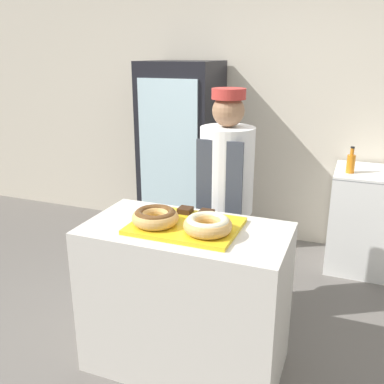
{
  "coord_description": "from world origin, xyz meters",
  "views": [
    {
      "loc": [
        0.84,
        -2.04,
        1.84
      ],
      "look_at": [
        0.0,
        0.1,
        1.08
      ],
      "focal_mm": 40.0,
      "sensor_mm": 36.0,
      "label": 1
    }
  ],
  "objects_px": {
    "brownie_back_right": "(206,213)",
    "chest_freezer": "(384,222)",
    "brownie_back_left": "(185,210)",
    "beverage_fridge": "(182,154)",
    "bottle_orange": "(351,163)",
    "baker_person": "(226,201)",
    "donut_chocolate_glaze": "(155,216)",
    "donut_light_glaze": "(208,224)",
    "serving_tray": "(185,226)"
  },
  "relations": [
    {
      "from": "brownie_back_right",
      "to": "chest_freezer",
      "type": "distance_m",
      "value": 1.98
    },
    {
      "from": "brownie_back_left",
      "to": "beverage_fridge",
      "type": "bearing_deg",
      "value": 113.41
    },
    {
      "from": "beverage_fridge",
      "to": "bottle_orange",
      "type": "height_order",
      "value": "beverage_fridge"
    },
    {
      "from": "baker_person",
      "to": "bottle_orange",
      "type": "bearing_deg",
      "value": 51.91
    },
    {
      "from": "brownie_back_left",
      "to": "baker_person",
      "type": "distance_m",
      "value": 0.5
    },
    {
      "from": "donut_chocolate_glaze",
      "to": "donut_light_glaze",
      "type": "xyz_separation_m",
      "value": [
        0.31,
        0.0,
        0.0
      ]
    },
    {
      "from": "donut_chocolate_glaze",
      "to": "brownie_back_right",
      "type": "height_order",
      "value": "donut_chocolate_glaze"
    },
    {
      "from": "serving_tray",
      "to": "donut_light_glaze",
      "type": "distance_m",
      "value": 0.18
    },
    {
      "from": "bottle_orange",
      "to": "donut_chocolate_glaze",
      "type": "bearing_deg",
      "value": -119.6
    },
    {
      "from": "serving_tray",
      "to": "bottle_orange",
      "type": "height_order",
      "value": "bottle_orange"
    },
    {
      "from": "donut_light_glaze",
      "to": "donut_chocolate_glaze",
      "type": "bearing_deg",
      "value": 180.0
    },
    {
      "from": "serving_tray",
      "to": "donut_light_glaze",
      "type": "xyz_separation_m",
      "value": [
        0.15,
        -0.07,
        0.06
      ]
    },
    {
      "from": "brownie_back_right",
      "to": "chest_freezer",
      "type": "bearing_deg",
      "value": 56.14
    },
    {
      "from": "donut_chocolate_glaze",
      "to": "beverage_fridge",
      "type": "height_order",
      "value": "beverage_fridge"
    },
    {
      "from": "serving_tray",
      "to": "brownie_back_left",
      "type": "distance_m",
      "value": 0.18
    },
    {
      "from": "bottle_orange",
      "to": "chest_freezer",
      "type": "bearing_deg",
      "value": 20.56
    },
    {
      "from": "brownie_back_left",
      "to": "chest_freezer",
      "type": "bearing_deg",
      "value": 52.99
    },
    {
      "from": "beverage_fridge",
      "to": "baker_person",
      "type": "bearing_deg",
      "value": -54.34
    },
    {
      "from": "brownie_back_left",
      "to": "bottle_orange",
      "type": "bearing_deg",
      "value": 59.21
    },
    {
      "from": "donut_chocolate_glaze",
      "to": "baker_person",
      "type": "height_order",
      "value": "baker_person"
    },
    {
      "from": "brownie_back_left",
      "to": "beverage_fridge",
      "type": "height_order",
      "value": "beverage_fridge"
    },
    {
      "from": "donut_light_glaze",
      "to": "brownie_back_right",
      "type": "bearing_deg",
      "value": 111.09
    },
    {
      "from": "donut_chocolate_glaze",
      "to": "bottle_orange",
      "type": "relative_size",
      "value": 1.18
    },
    {
      "from": "serving_tray",
      "to": "beverage_fridge",
      "type": "height_order",
      "value": "beverage_fridge"
    },
    {
      "from": "brownie_back_right",
      "to": "baker_person",
      "type": "xyz_separation_m",
      "value": [
        -0.03,
        0.49,
        -0.09
      ]
    },
    {
      "from": "donut_chocolate_glaze",
      "to": "beverage_fridge",
      "type": "bearing_deg",
      "value": 108.33
    },
    {
      "from": "donut_light_glaze",
      "to": "brownie_back_right",
      "type": "height_order",
      "value": "donut_light_glaze"
    },
    {
      "from": "brownie_back_left",
      "to": "donut_light_glaze",
      "type": "bearing_deg",
      "value": -45.8
    },
    {
      "from": "brownie_back_right",
      "to": "baker_person",
      "type": "height_order",
      "value": "baker_person"
    },
    {
      "from": "brownie_back_left",
      "to": "chest_freezer",
      "type": "xyz_separation_m",
      "value": [
        1.2,
        1.6,
        -0.5
      ]
    },
    {
      "from": "serving_tray",
      "to": "baker_person",
      "type": "relative_size",
      "value": 0.37
    },
    {
      "from": "donut_chocolate_glaze",
      "to": "donut_light_glaze",
      "type": "relative_size",
      "value": 1.0
    },
    {
      "from": "serving_tray",
      "to": "brownie_back_right",
      "type": "height_order",
      "value": "brownie_back_right"
    },
    {
      "from": "donut_chocolate_glaze",
      "to": "beverage_fridge",
      "type": "xyz_separation_m",
      "value": [
        -0.6,
        1.81,
        -0.09
      ]
    },
    {
      "from": "bottle_orange",
      "to": "donut_light_glaze",
      "type": "bearing_deg",
      "value": -111.2
    },
    {
      "from": "donut_chocolate_glaze",
      "to": "bottle_orange",
      "type": "xyz_separation_m",
      "value": [
        0.97,
        1.7,
        -0.01
      ]
    },
    {
      "from": "baker_person",
      "to": "beverage_fridge",
      "type": "bearing_deg",
      "value": 125.66
    },
    {
      "from": "brownie_back_right",
      "to": "chest_freezer",
      "type": "height_order",
      "value": "brownie_back_right"
    },
    {
      "from": "serving_tray",
      "to": "donut_chocolate_glaze",
      "type": "distance_m",
      "value": 0.18
    },
    {
      "from": "chest_freezer",
      "to": "beverage_fridge",
      "type": "bearing_deg",
      "value": -179.8
    },
    {
      "from": "serving_tray",
      "to": "baker_person",
      "type": "xyz_separation_m",
      "value": [
        0.04,
        0.65,
        -0.06
      ]
    },
    {
      "from": "beverage_fridge",
      "to": "brownie_back_left",
      "type": "bearing_deg",
      "value": -66.59
    },
    {
      "from": "brownie_back_right",
      "to": "beverage_fridge",
      "type": "height_order",
      "value": "beverage_fridge"
    },
    {
      "from": "serving_tray",
      "to": "brownie_back_right",
      "type": "bearing_deg",
      "value": 67.55
    },
    {
      "from": "donut_chocolate_glaze",
      "to": "brownie_back_right",
      "type": "distance_m",
      "value": 0.32
    },
    {
      "from": "brownie_back_left",
      "to": "beverage_fridge",
      "type": "relative_size",
      "value": 0.04
    },
    {
      "from": "baker_person",
      "to": "chest_freezer",
      "type": "xyz_separation_m",
      "value": [
        1.1,
        1.11,
        -0.41
      ]
    },
    {
      "from": "serving_tray",
      "to": "donut_light_glaze",
      "type": "bearing_deg",
      "value": -23.12
    },
    {
      "from": "donut_light_glaze",
      "to": "bottle_orange",
      "type": "distance_m",
      "value": 1.82
    },
    {
      "from": "brownie_back_left",
      "to": "beverage_fridge",
      "type": "xyz_separation_m",
      "value": [
        -0.69,
        1.59,
        -0.06
      ]
    }
  ]
}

